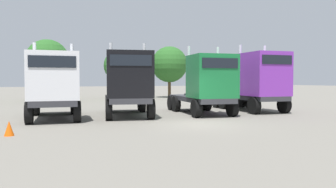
% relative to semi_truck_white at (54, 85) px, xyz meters
% --- Properties ---
extents(ground, '(200.00, 200.00, 0.00)m').
position_rel_semi_truck_white_xyz_m(ground, '(6.25, -4.12, -1.82)').
color(ground, slate).
extents(semi_truck_white, '(2.94, 6.57, 4.07)m').
position_rel_semi_truck_white_xyz_m(semi_truck_white, '(0.00, 0.00, 0.00)').
color(semi_truck_white, '#333338').
rests_on(semi_truck_white, ground).
extents(semi_truck_black, '(3.69, 6.80, 4.21)m').
position_rel_semi_truck_white_xyz_m(semi_truck_black, '(3.96, -0.09, 0.05)').
color(semi_truck_black, '#333338').
rests_on(semi_truck_black, ground).
extents(semi_truck_green, '(3.14, 6.35, 4.14)m').
position_rel_semi_truck_white_xyz_m(semi_truck_green, '(8.62, -0.69, 0.00)').
color(semi_truck_green, '#333338').
rests_on(semi_truck_green, ground).
extents(semi_truck_purple, '(2.90, 6.44, 4.45)m').
position_rel_semi_truck_white_xyz_m(semi_truck_purple, '(12.71, -0.22, 0.18)').
color(semi_truck_purple, '#333338').
rests_on(semi_truck_purple, ground).
extents(traffic_cone_near, '(0.36, 0.36, 0.57)m').
position_rel_semi_truck_white_xyz_m(traffic_cone_near, '(-1.80, -4.45, -1.54)').
color(traffic_cone_near, '#F2590C').
rests_on(traffic_cone_near, ground).
extents(oak_far_left, '(4.32, 4.32, 6.17)m').
position_rel_semi_truck_white_xyz_m(oak_far_left, '(0.19, 17.07, 2.18)').
color(oak_far_left, '#4C3823').
rests_on(oak_far_left, ground).
extents(oak_far_centre, '(3.67, 3.67, 5.62)m').
position_rel_semi_truck_white_xyz_m(oak_far_centre, '(8.06, 19.26, 1.94)').
color(oak_far_centre, '#4C3823').
rests_on(oak_far_centre, ground).
extents(oak_far_right, '(4.33, 4.33, 6.16)m').
position_rel_semi_truck_white_xyz_m(oak_far_right, '(14.04, 18.79, 2.17)').
color(oak_far_right, '#4C3823').
rests_on(oak_far_right, ground).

